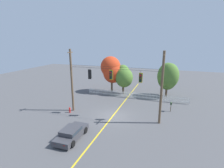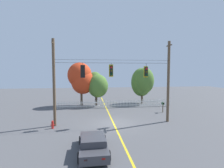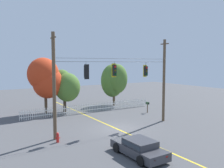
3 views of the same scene
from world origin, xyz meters
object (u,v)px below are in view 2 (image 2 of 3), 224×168
Objects in this scene: traffic_signal_southbound_primary at (111,71)px; traffic_signal_westbound_side at (146,72)px; roadside_mailbox at (163,104)px; autumn_oak_far_east at (143,82)px; autumn_maple_mid at (97,85)px; parked_car at (93,144)px; autumn_maple_near_fence at (81,78)px; traffic_signal_northbound_primary at (83,71)px; fire_hydrant at (53,125)px.

traffic_signal_southbound_primary and traffic_signal_westbound_side have the same top height.
autumn_oak_far_east is at bearing 96.03° from roadside_mailbox.
autumn_maple_mid is 1.25× the size of parked_car.
autumn_oak_far_east is 1.41× the size of parked_car.
parked_car is at bearing -132.17° from roadside_mailbox.
parked_car is 13.84m from roadside_mailbox.
traffic_signal_westbound_side is 0.25× the size of autumn_oak_far_east.
autumn_maple_near_fence is (-7.06, 10.00, -1.06)m from traffic_signal_westbound_side.
traffic_signal_northbound_primary is 10.10m from autumn_maple_near_fence.
parked_car is 5.46× the size of fire_hydrant.
autumn_maple_mid is (-1.04, 9.82, -2.17)m from traffic_signal_southbound_primary.
fire_hydrant is (-3.66, 5.40, -0.23)m from parked_car.
autumn_maple_near_fence is at bearing 93.53° from traffic_signal_northbound_primary.
traffic_signal_northbound_primary is 5.78m from fire_hydrant.
fire_hydrant is (-2.83, -0.80, -4.97)m from traffic_signal_northbound_primary.
autumn_maple_mid is 0.89× the size of autumn_oak_far_east.
traffic_signal_southbound_primary is at bearing -122.03° from autumn_oak_far_east.
traffic_signal_southbound_primary is 0.33× the size of parked_car.
roadside_mailbox is at bearing 47.83° from parked_car.
roadside_mailbox is (0.69, -6.53, -2.56)m from autumn_oak_far_east.
autumn_maple_mid is 7.69m from autumn_oak_far_east.
parked_car reaches higher than fire_hydrant.
parked_car is at bearing -84.91° from autumn_maple_near_fence.
fire_hydrant is 0.58× the size of roadside_mailbox.
autumn_maple_mid is at bearing -174.51° from autumn_oak_far_east.
traffic_signal_westbound_side is at bearing -132.27° from roadside_mailbox.
traffic_signal_southbound_primary is 0.95× the size of traffic_signal_westbound_side.
traffic_signal_southbound_primary is at bearing 179.99° from traffic_signal_westbound_side.
roadside_mailbox is at bearing -34.82° from autumn_maple_mid.
traffic_signal_westbound_side is 0.28× the size of autumn_maple_mid.
traffic_signal_northbound_primary is 10.22m from autumn_maple_mid.
traffic_signal_southbound_primary is at bearing 0.41° from traffic_signal_northbound_primary.
traffic_signal_southbound_primary is 12.58m from autumn_oak_far_east.
fire_hydrant is at bearing 124.09° from parked_car.
traffic_signal_southbound_primary is 9.39m from roadside_mailbox.
traffic_signal_southbound_primary reaches higher than autumn_oak_far_east.
autumn_maple_near_fence is (-0.62, 10.02, -1.10)m from traffic_signal_northbound_primary.
autumn_oak_far_east is 19.09m from parked_car.
traffic_signal_northbound_primary and traffic_signal_westbound_side have the same top height.
traffic_signal_westbound_side reaches higher than autumn_maple_mid.
autumn_maple_near_fence reaches higher than traffic_signal_southbound_primary.
fire_hydrant is 13.84m from roadside_mailbox.
traffic_signal_southbound_primary is at bearing -71.04° from autumn_maple_near_fence.
autumn_maple_near_fence is at bearing 150.89° from roadside_mailbox.
autumn_oak_far_east reaches higher than fire_hydrant.
traffic_signal_northbound_primary is 1.05× the size of traffic_signal_southbound_primary.
autumn_oak_far_east is 7.68× the size of fire_hydrant.
traffic_signal_southbound_primary is at bearing 72.26° from parked_car.
autumn_maple_mid is at bearing -4.33° from autumn_maple_near_fence.
traffic_signal_southbound_primary reaches higher than fire_hydrant.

